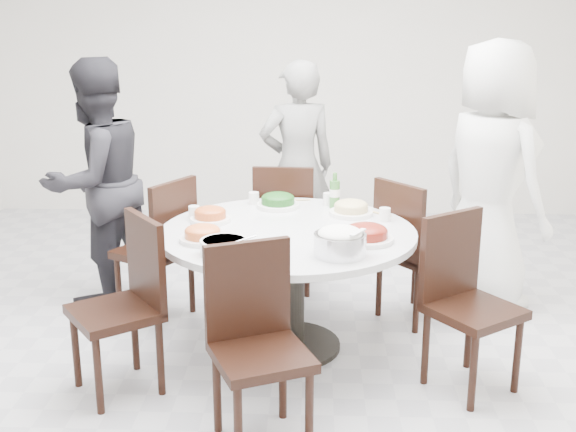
{
  "coord_description": "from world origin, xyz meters",
  "views": [
    {
      "loc": [
        0.22,
        -4.08,
        1.99
      ],
      "look_at": [
        0.07,
        -0.02,
        0.82
      ],
      "focal_mm": 45.0,
      "sensor_mm": 36.0,
      "label": 1
    }
  ],
  "objects_px": {
    "chair_sw": "(114,309)",
    "soup_bowl": "(224,247)",
    "chair_se": "(474,307)",
    "beverage_bottle": "(335,190)",
    "chair_ne": "(417,250)",
    "chair_nw": "(154,248)",
    "diner_right": "(490,178)",
    "chair_n": "(286,226)",
    "rice_bowl": "(340,245)",
    "dining_table": "(288,290)",
    "chair_s": "(261,352)",
    "diner_left": "(96,182)",
    "diner_middle": "(297,167)"
  },
  "relations": [
    {
      "from": "chair_ne",
      "to": "soup_bowl",
      "type": "xyz_separation_m",
      "value": [
        -1.15,
        -0.92,
        0.31
      ]
    },
    {
      "from": "soup_bowl",
      "to": "beverage_bottle",
      "type": "xyz_separation_m",
      "value": [
        0.6,
        0.94,
        0.08
      ]
    },
    {
      "from": "chair_ne",
      "to": "chair_se",
      "type": "relative_size",
      "value": 1.0
    },
    {
      "from": "chair_s",
      "to": "beverage_bottle",
      "type": "bearing_deg",
      "value": 52.92
    },
    {
      "from": "chair_ne",
      "to": "chair_se",
      "type": "height_order",
      "value": "same"
    },
    {
      "from": "diner_left",
      "to": "soup_bowl",
      "type": "bearing_deg",
      "value": 76.37
    },
    {
      "from": "diner_right",
      "to": "diner_left",
      "type": "distance_m",
      "value": 2.67
    },
    {
      "from": "chair_nw",
      "to": "chair_se",
      "type": "xyz_separation_m",
      "value": [
        1.91,
        -0.9,
        0.0
      ]
    },
    {
      "from": "dining_table",
      "to": "soup_bowl",
      "type": "relative_size",
      "value": 5.89
    },
    {
      "from": "chair_s",
      "to": "diner_right",
      "type": "height_order",
      "value": "diner_right"
    },
    {
      "from": "chair_se",
      "to": "diner_left",
      "type": "relative_size",
      "value": 0.56
    },
    {
      "from": "chair_se",
      "to": "diner_right",
      "type": "distance_m",
      "value": 1.29
    },
    {
      "from": "chair_nw",
      "to": "chair_n",
      "type": "bearing_deg",
      "value": 152.28
    },
    {
      "from": "diner_right",
      "to": "chair_sw",
      "type": "bearing_deg",
      "value": 86.94
    },
    {
      "from": "chair_se",
      "to": "soup_bowl",
      "type": "height_order",
      "value": "chair_se"
    },
    {
      "from": "chair_nw",
      "to": "chair_se",
      "type": "distance_m",
      "value": 2.11
    },
    {
      "from": "diner_middle",
      "to": "rice_bowl",
      "type": "xyz_separation_m",
      "value": [
        0.27,
        -1.88,
        -0.01
      ]
    },
    {
      "from": "dining_table",
      "to": "chair_sw",
      "type": "bearing_deg",
      "value": -148.38
    },
    {
      "from": "diner_middle",
      "to": "beverage_bottle",
      "type": "distance_m",
      "value": 0.98
    },
    {
      "from": "chair_se",
      "to": "soup_bowl",
      "type": "bearing_deg",
      "value": 143.57
    },
    {
      "from": "chair_ne",
      "to": "rice_bowl",
      "type": "height_order",
      "value": "chair_ne"
    },
    {
      "from": "chair_n",
      "to": "chair_se",
      "type": "distance_m",
      "value": 1.79
    },
    {
      "from": "chair_s",
      "to": "chair_se",
      "type": "relative_size",
      "value": 1.0
    },
    {
      "from": "dining_table",
      "to": "chair_n",
      "type": "bearing_deg",
      "value": 93.06
    },
    {
      "from": "diner_left",
      "to": "rice_bowl",
      "type": "height_order",
      "value": "diner_left"
    },
    {
      "from": "chair_sw",
      "to": "diner_middle",
      "type": "distance_m",
      "value": 2.22
    },
    {
      "from": "chair_n",
      "to": "beverage_bottle",
      "type": "relative_size",
      "value": 4.11
    },
    {
      "from": "diner_right",
      "to": "chair_s",
      "type": "bearing_deg",
      "value": 108.02
    },
    {
      "from": "chair_sw",
      "to": "chair_ne",
      "type": "bearing_deg",
      "value": 84.11
    },
    {
      "from": "dining_table",
      "to": "chair_s",
      "type": "xyz_separation_m",
      "value": [
        -0.08,
        -1.01,
        0.1
      ]
    },
    {
      "from": "chair_se",
      "to": "rice_bowl",
      "type": "xyz_separation_m",
      "value": [
        -0.72,
        0.01,
        0.33
      ]
    },
    {
      "from": "chair_sw",
      "to": "chair_se",
      "type": "height_order",
      "value": "same"
    },
    {
      "from": "dining_table",
      "to": "chair_n",
      "type": "distance_m",
      "value": 1.0
    },
    {
      "from": "rice_bowl",
      "to": "soup_bowl",
      "type": "distance_m",
      "value": 0.61
    },
    {
      "from": "diner_right",
      "to": "rice_bowl",
      "type": "height_order",
      "value": "diner_right"
    },
    {
      "from": "chair_n",
      "to": "soup_bowl",
      "type": "xyz_separation_m",
      "value": [
        -0.26,
        -1.43,
        0.31
      ]
    },
    {
      "from": "dining_table",
      "to": "chair_n",
      "type": "height_order",
      "value": "chair_n"
    },
    {
      "from": "rice_bowl",
      "to": "soup_bowl",
      "type": "relative_size",
      "value": 1.08
    },
    {
      "from": "chair_sw",
      "to": "soup_bowl",
      "type": "xyz_separation_m",
      "value": [
        0.57,
        0.11,
        0.31
      ]
    },
    {
      "from": "diner_right",
      "to": "diner_middle",
      "type": "distance_m",
      "value": 1.5
    },
    {
      "from": "diner_middle",
      "to": "dining_table",
      "type": "bearing_deg",
      "value": 73.28
    },
    {
      "from": "chair_n",
      "to": "chair_nw",
      "type": "bearing_deg",
      "value": 35.64
    },
    {
      "from": "dining_table",
      "to": "chair_sw",
      "type": "relative_size",
      "value": 1.58
    },
    {
      "from": "chair_nw",
      "to": "diner_right",
      "type": "bearing_deg",
      "value": 126.71
    },
    {
      "from": "chair_s",
      "to": "diner_middle",
      "type": "distance_m",
      "value": 2.48
    },
    {
      "from": "chair_nw",
      "to": "rice_bowl",
      "type": "xyz_separation_m",
      "value": [
        1.19,
        -0.89,
        0.33
      ]
    },
    {
      "from": "chair_se",
      "to": "beverage_bottle",
      "type": "distance_m",
      "value": 1.26
    },
    {
      "from": "dining_table",
      "to": "rice_bowl",
      "type": "bearing_deg",
      "value": -56.67
    },
    {
      "from": "chair_ne",
      "to": "chair_n",
      "type": "distance_m",
      "value": 1.02
    },
    {
      "from": "soup_bowl",
      "to": "chair_sw",
      "type": "bearing_deg",
      "value": -169.52
    }
  ]
}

